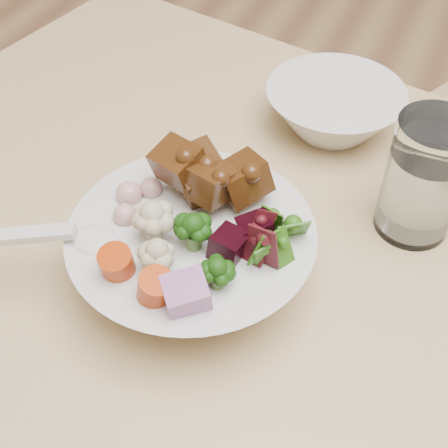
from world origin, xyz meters
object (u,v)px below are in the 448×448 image
object	(u,v)px
food_bowl	(195,251)
water_glass	(423,182)
side_bowl	(334,110)
dining_table	(419,419)

from	to	relation	value
food_bowl	water_glass	xyz separation A→B (m)	(0.18, 0.16, 0.02)
water_glass	side_bowl	distance (m)	0.18
food_bowl	water_glass	distance (m)	0.24
water_glass	side_bowl	world-z (taller)	water_glass
food_bowl	water_glass	world-z (taller)	water_glass
dining_table	food_bowl	xyz separation A→B (m)	(-0.24, 0.02, 0.11)
food_bowl	side_bowl	size ratio (longest dim) A/B	1.36
side_bowl	dining_table	bearing A→B (deg)	-58.28
water_glass	side_bowl	bearing A→B (deg)	134.74
dining_table	water_glass	bearing A→B (deg)	120.21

